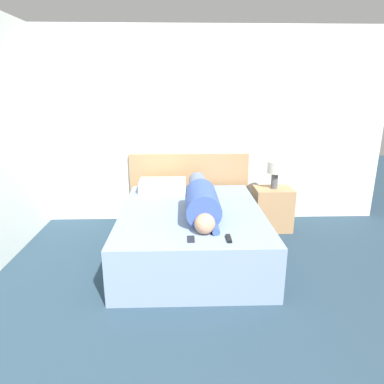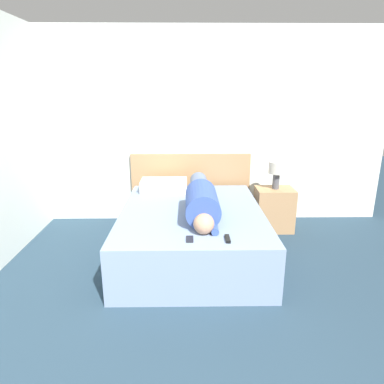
{
  "view_description": "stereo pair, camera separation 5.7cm",
  "coord_description": "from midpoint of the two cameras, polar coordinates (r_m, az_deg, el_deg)",
  "views": [
    {
      "loc": [
        -0.15,
        -1.46,
        1.8
      ],
      "look_at": [
        -0.04,
        1.93,
        0.78
      ],
      "focal_mm": 32.0,
      "sensor_mm": 36.0,
      "label": 1
    },
    {
      "loc": [
        -0.09,
        -1.46,
        1.8
      ],
      "look_at": [
        -0.04,
        1.93,
        0.78
      ],
      "focal_mm": 32.0,
      "sensor_mm": 36.0,
      "label": 2
    }
  ],
  "objects": [
    {
      "name": "wall_back",
      "position": [
        4.74,
        0.66,
        10.63
      ],
      "size": [
        5.28,
        0.06,
        2.6
      ],
      "color": "silver",
      "rests_on": "ground_plane"
    },
    {
      "name": "table_lamp",
      "position": [
        4.52,
        14.29,
        3.53
      ],
      "size": [
        0.21,
        0.21,
        0.35
      ],
      "color": "#4C4C51",
      "rests_on": "nightstand"
    },
    {
      "name": "bed",
      "position": [
        3.86,
        0.4,
        -6.74
      ],
      "size": [
        1.54,
        1.98,
        0.53
      ],
      "color": "#7589A8",
      "rests_on": "ground_plane"
    },
    {
      "name": "person_lying",
      "position": [
        3.67,
        2.01,
        -1.15
      ],
      "size": [
        0.33,
        1.62,
        0.33
      ],
      "color": "tan",
      "rests_on": "bed"
    },
    {
      "name": "tv_remote",
      "position": [
        3.05,
        6.49,
        -7.74
      ],
      "size": [
        0.04,
        0.15,
        0.02
      ],
      "color": "black",
      "rests_on": "bed"
    },
    {
      "name": "cell_phone",
      "position": [
        3.03,
        0.16,
        -7.86
      ],
      "size": [
        0.06,
        0.13,
        0.01
      ],
      "color": "black",
      "rests_on": "bed"
    },
    {
      "name": "headboard",
      "position": [
        4.83,
        0.12,
        0.79
      ],
      "size": [
        1.66,
        0.04,
        0.95
      ],
      "color": "#A37A51",
      "rests_on": "ground_plane"
    },
    {
      "name": "pillow_near_headboard",
      "position": [
        4.45,
        -4.31,
        1.11
      ],
      "size": [
        0.59,
        0.35,
        0.15
      ],
      "color": "white",
      "rests_on": "bed"
    },
    {
      "name": "nightstand",
      "position": [
        4.66,
        13.83,
        -2.81
      ],
      "size": [
        0.48,
        0.37,
        0.57
      ],
      "color": "#A37A51",
      "rests_on": "ground_plane"
    }
  ]
}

